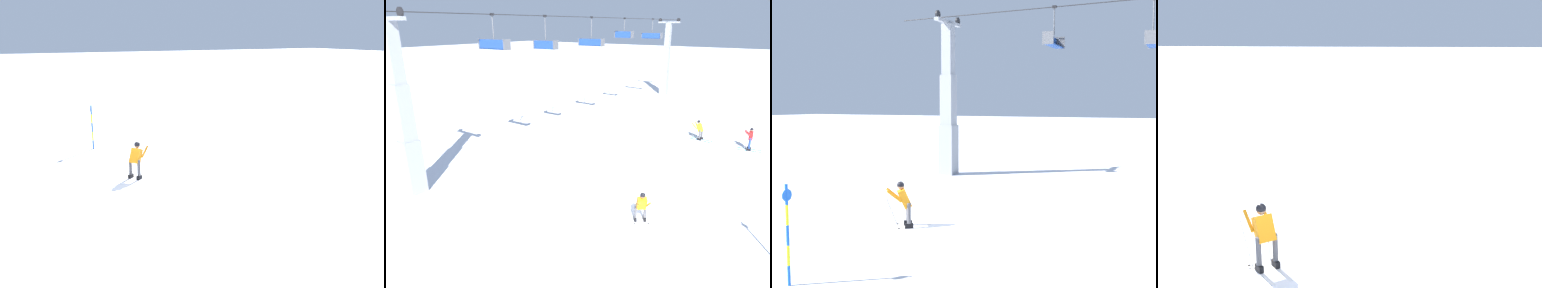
{
  "view_description": "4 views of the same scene",
  "coord_description": "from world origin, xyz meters",
  "views": [
    {
      "loc": [
        4.51,
        15.03,
        5.9
      ],
      "look_at": [
        -1.68,
        2.87,
        2.31
      ],
      "focal_mm": 39.04,
      "sensor_mm": 36.0,
      "label": 1
    },
    {
      "loc": [
        -13.72,
        -6.61,
        8.53
      ],
      "look_at": [
        -1.18,
        2.39,
        3.14
      ],
      "focal_mm": 32.11,
      "sensor_mm": 36.0,
      "label": 2
    },
    {
      "loc": [
        7.64,
        -14.03,
        4.13
      ],
      "look_at": [
        -0.63,
        2.77,
        2.53
      ],
      "focal_mm": 44.07,
      "sensor_mm": 36.0,
      "label": 3
    },
    {
      "loc": [
        9.82,
        1.76,
        5.55
      ],
      "look_at": [
        -1.66,
        0.97,
        2.87
      ],
      "focal_mm": 47.55,
      "sensor_mm": 36.0,
      "label": 4
    }
  ],
  "objects": [
    {
      "name": "trail_marker_pole",
      "position": [
        -0.53,
        -6.45,
        1.25
      ],
      "size": [
        0.07,
        0.28,
        2.34
      ],
      "color": "blue",
      "rests_on": "ground_plane"
    },
    {
      "name": "skier_carving_main",
      "position": [
        -1.01,
        -0.99,
        0.9
      ],
      "size": [
        1.59,
        1.42,
        1.68
      ],
      "color": "white",
      "rests_on": "ground_plane"
    },
    {
      "name": "ground_plane",
      "position": [
        0.0,
        0.0,
        0.0
      ],
      "size": [
        260.0,
        260.0,
        0.0
      ],
      "primitive_type": "plane",
      "color": "white"
    }
  ]
}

